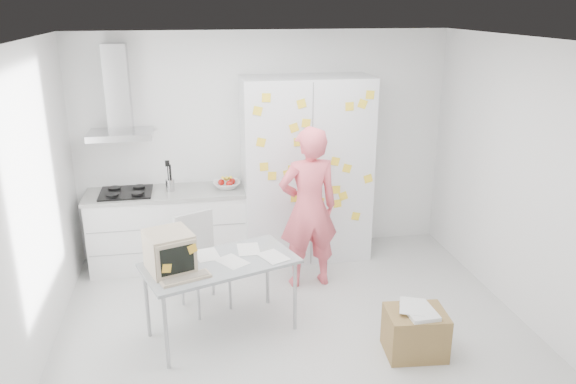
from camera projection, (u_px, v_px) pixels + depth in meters
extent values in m
cube|color=silver|center=(295.00, 331.00, 5.41)|extent=(4.50, 4.00, 0.02)
cube|color=white|center=(265.00, 144.00, 6.84)|extent=(4.50, 0.02, 2.70)
cube|color=white|center=(27.00, 214.00, 4.59)|extent=(0.02, 4.00, 2.70)
cube|color=white|center=(527.00, 184.00, 5.35)|extent=(0.02, 4.00, 2.70)
cube|color=white|center=(297.00, 41.00, 4.54)|extent=(4.50, 4.00, 0.02)
cube|color=white|center=(169.00, 230.00, 6.65)|extent=(1.80, 0.60, 0.88)
cube|color=gray|center=(168.00, 228.00, 6.32)|extent=(1.76, 0.01, 0.01)
cube|color=gray|center=(169.00, 251.00, 6.41)|extent=(1.76, 0.01, 0.01)
cube|color=#9E9E99|center=(166.00, 193.00, 6.50)|extent=(1.84, 0.63, 0.04)
cube|color=black|center=(126.00, 193.00, 6.42)|extent=(0.58, 0.50, 0.03)
cylinder|color=black|center=(112.00, 195.00, 6.27)|extent=(0.14, 0.14, 0.02)
cylinder|color=black|center=(138.00, 193.00, 6.32)|extent=(0.14, 0.14, 0.02)
cylinder|color=black|center=(114.00, 188.00, 6.49)|extent=(0.14, 0.14, 0.02)
cylinder|color=black|center=(139.00, 187.00, 6.54)|extent=(0.14, 0.14, 0.02)
cylinder|color=silver|center=(170.00, 185.00, 6.48)|extent=(0.10, 0.10, 0.14)
cylinder|color=black|center=(168.00, 177.00, 6.45)|extent=(0.01, 0.01, 0.30)
cylinder|color=black|center=(171.00, 177.00, 6.44)|extent=(0.01, 0.01, 0.30)
cylinder|color=black|center=(170.00, 176.00, 6.47)|extent=(0.01, 0.01, 0.30)
cube|color=black|center=(167.00, 163.00, 6.40)|extent=(0.05, 0.01, 0.07)
imported|color=white|center=(227.00, 185.00, 6.60)|extent=(0.31, 0.31, 0.08)
sphere|color=#B2140F|center=(221.00, 182.00, 6.60)|extent=(0.08, 0.08, 0.08)
sphere|color=#B2140F|center=(229.00, 184.00, 6.55)|extent=(0.08, 0.08, 0.08)
sphere|color=#B2140F|center=(232.00, 181.00, 6.64)|extent=(0.08, 0.08, 0.08)
cylinder|color=yellow|center=(225.00, 179.00, 6.59)|extent=(0.09, 0.17, 0.10)
cylinder|color=yellow|center=(227.00, 178.00, 6.60)|extent=(0.04, 0.17, 0.10)
cylinder|color=yellow|center=(229.00, 178.00, 6.60)|extent=(0.08, 0.17, 0.10)
cube|color=silver|center=(121.00, 134.00, 6.25)|extent=(0.70, 0.48, 0.07)
cube|color=silver|center=(118.00, 88.00, 6.20)|extent=(0.26, 0.24, 0.95)
cube|color=silver|center=(306.00, 170.00, 6.69)|extent=(1.50, 0.65, 2.20)
cube|color=slate|center=(312.00, 178.00, 6.38)|extent=(0.01, 0.01, 2.16)
cube|color=silver|center=(307.00, 178.00, 6.36)|extent=(0.02, 0.02, 0.30)
cube|color=silver|center=(317.00, 178.00, 6.38)|extent=(0.02, 0.02, 0.30)
cube|color=yellow|center=(350.00, 106.00, 6.19)|extent=(0.10, 0.00, 0.10)
cube|color=yellow|center=(363.00, 104.00, 6.21)|extent=(0.12, 0.00, 0.12)
cube|color=yellow|center=(368.00, 179.00, 6.51)|extent=(0.12, 0.00, 0.12)
cube|color=yellow|center=(292.00, 169.00, 6.31)|extent=(0.10, 0.00, 0.10)
cube|color=yellow|center=(313.00, 156.00, 6.30)|extent=(0.12, 0.00, 0.12)
cube|color=yellow|center=(343.00, 196.00, 6.52)|extent=(0.12, 0.00, 0.12)
cube|color=yellow|center=(295.00, 198.00, 6.42)|extent=(0.10, 0.00, 0.10)
cube|color=yellow|center=(301.00, 104.00, 6.09)|extent=(0.12, 0.00, 0.12)
cube|color=yellow|center=(319.00, 201.00, 6.49)|extent=(0.12, 0.00, 0.12)
cube|color=yellow|center=(347.00, 168.00, 6.42)|extent=(0.12, 0.00, 0.12)
cube|color=yellow|center=(336.00, 190.00, 6.48)|extent=(0.10, 0.00, 0.10)
cube|color=yellow|center=(294.00, 128.00, 6.16)|extent=(0.12, 0.00, 0.12)
cube|color=yellow|center=(272.00, 176.00, 6.29)|extent=(0.10, 0.00, 0.10)
cube|color=yellow|center=(264.00, 167.00, 6.24)|extent=(0.10, 0.00, 0.10)
cube|color=yellow|center=(258.00, 111.00, 6.03)|extent=(0.11, 0.00, 0.11)
cube|color=yellow|center=(306.00, 220.00, 6.53)|extent=(0.10, 0.00, 0.10)
cube|color=yellow|center=(295.00, 169.00, 6.31)|extent=(0.11, 0.00, 0.11)
cube|color=yellow|center=(356.00, 216.00, 6.63)|extent=(0.11, 0.00, 0.11)
cube|color=yellow|center=(370.00, 95.00, 6.19)|extent=(0.10, 0.00, 0.10)
cube|color=yellow|center=(298.00, 142.00, 6.22)|extent=(0.10, 0.00, 0.10)
cube|color=yellow|center=(288.00, 174.00, 6.31)|extent=(0.11, 0.00, 0.11)
cube|color=yellow|center=(326.00, 224.00, 6.60)|extent=(0.10, 0.00, 0.10)
cube|color=yellow|center=(266.00, 98.00, 6.00)|extent=(0.10, 0.00, 0.10)
cube|color=yellow|center=(261.00, 142.00, 6.14)|extent=(0.12, 0.00, 0.12)
cube|color=yellow|center=(337.00, 204.00, 6.54)|extent=(0.11, 0.00, 0.11)
cube|color=yellow|center=(306.00, 123.00, 6.16)|extent=(0.11, 0.00, 0.11)
cube|color=yellow|center=(335.00, 161.00, 6.37)|extent=(0.11, 0.00, 0.11)
cube|color=yellow|center=(313.00, 203.00, 6.48)|extent=(0.11, 0.00, 0.11)
imported|color=#F35E6B|center=(309.00, 208.00, 6.02)|extent=(0.69, 0.49, 1.79)
cube|color=gray|center=(220.00, 263.00, 5.14)|extent=(1.53, 1.10, 0.03)
cylinder|color=#A0A0A4|center=(166.00, 333.00, 4.73)|extent=(0.05, 0.05, 0.71)
cylinder|color=#A0A0A4|center=(295.00, 296.00, 5.32)|extent=(0.05, 0.05, 0.71)
cylinder|color=#A0A0A4|center=(147.00, 303.00, 5.20)|extent=(0.05, 0.05, 0.71)
cylinder|color=#A0A0A4|center=(267.00, 272.00, 5.79)|extent=(0.05, 0.05, 0.71)
cube|color=tan|center=(169.00, 251.00, 4.94)|extent=(0.48, 0.49, 0.35)
cube|color=tan|center=(177.00, 260.00, 4.76)|extent=(0.34, 0.13, 0.31)
cube|color=black|center=(177.00, 260.00, 4.76)|extent=(0.28, 0.10, 0.25)
cube|color=gold|center=(167.00, 268.00, 4.72)|extent=(0.09, 0.03, 0.09)
cube|color=gold|center=(193.00, 249.00, 4.79)|extent=(0.09, 0.03, 0.09)
cube|color=tan|center=(186.00, 278.00, 4.80)|extent=(0.46, 0.28, 0.02)
cube|color=gray|center=(186.00, 277.00, 4.80)|extent=(0.41, 0.23, 0.01)
cube|color=silver|center=(232.00, 261.00, 5.14)|extent=(0.33, 0.36, 0.00)
cube|color=silver|center=(249.00, 249.00, 5.39)|extent=(0.21, 0.30, 0.00)
cube|color=silver|center=(273.00, 256.00, 5.23)|extent=(0.31, 0.35, 0.00)
cube|color=silver|center=(207.00, 255.00, 5.27)|extent=(0.26, 0.32, 0.00)
cube|color=#B1B1AF|center=(205.00, 265.00, 5.67)|extent=(0.59, 0.59, 0.04)
cube|color=#B1B1AF|center=(194.00, 235.00, 5.74)|extent=(0.39, 0.21, 0.48)
cylinder|color=#ADADB1|center=(198.00, 299.00, 5.51)|extent=(0.04, 0.04, 0.45)
cylinder|color=#ADADB1|center=(230.00, 289.00, 5.71)|extent=(0.04, 0.04, 0.45)
cylinder|color=#ADADB1|center=(182.00, 285.00, 5.78)|extent=(0.04, 0.04, 0.45)
cylinder|color=#ADADB1|center=(213.00, 276.00, 5.98)|extent=(0.04, 0.04, 0.45)
cube|color=olive|center=(415.00, 333.00, 4.99)|extent=(0.55, 0.46, 0.41)
cube|color=silver|center=(420.00, 311.00, 4.90)|extent=(0.26, 0.34, 0.04)
cube|color=silver|center=(412.00, 306.00, 4.95)|extent=(0.32, 0.37, 0.00)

